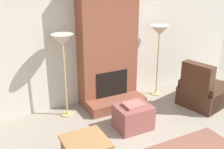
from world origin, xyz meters
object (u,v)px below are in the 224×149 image
object	(u,v)px
floor_lamp_right	(159,34)
floor_lamp_left	(63,44)
armchair	(204,92)
ottoman	(133,117)
side_table	(86,146)

from	to	relation	value
floor_lamp_right	floor_lamp_left	bearing A→B (deg)	180.00
floor_lamp_left	floor_lamp_right	size ratio (longest dim) A/B	1.02
armchair	floor_lamp_left	xyz separation A→B (m)	(-2.64, 0.86, 1.13)
ottoman	floor_lamp_left	xyz separation A→B (m)	(-0.87, 0.99, 1.18)
ottoman	floor_lamp_right	size ratio (longest dim) A/B	0.39
armchair	floor_lamp_right	size ratio (longest dim) A/B	0.76
ottoman	side_table	bearing A→B (deg)	-148.34
side_table	floor_lamp_right	distance (m)	3.08
armchair	side_table	bearing A→B (deg)	91.85
ottoman	floor_lamp_left	size ratio (longest dim) A/B	0.38
armchair	floor_lamp_left	size ratio (longest dim) A/B	0.74
side_table	floor_lamp_right	bearing A→B (deg)	35.74
floor_lamp_left	floor_lamp_right	world-z (taller)	floor_lamp_left
side_table	floor_lamp_left	distance (m)	1.98
ottoman	armchair	world-z (taller)	armchair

